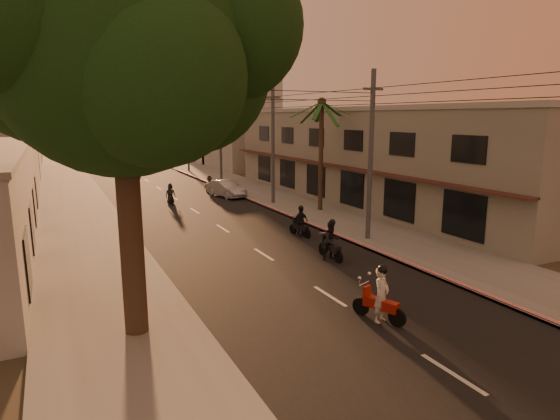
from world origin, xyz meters
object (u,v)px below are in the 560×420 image
Objects in this scene: scooter_far_b at (210,186)px; parked_car at (226,189)px; scooter_mid_a at (331,241)px; scooter_red at (381,296)px; broadleaf_tree at (133,49)px; scooter_far_a at (170,195)px; scooter_mid_b at (301,222)px; palm_tree at (322,109)px.

parked_car is at bearing -70.78° from scooter_far_b.
scooter_mid_a reaches higher than scooter_far_b.
parked_car is (3.74, 25.21, -0.16)m from scooter_red.
scooter_red is at bearing -110.19° from parked_car.
scooter_far_a is (5.73, 21.34, -7.75)m from broadleaf_tree.
scooter_mid_a is 4.52m from scooter_mid_b.
scooter_mid_a is at bearing 22.37° from broadleaf_tree.
scooter_mid_a is (-5.46, -10.09, -6.27)m from palm_tree.
scooter_red is 0.98× the size of scooter_mid_a.
broadleaf_tree is at bearing -136.52° from palm_tree.
broadleaf_tree is at bearing -113.72° from scooter_far_b.
parked_car is at bearing 16.10° from scooter_far_a.
scooter_mid_a is 1.19× the size of scooter_far_b.
broadleaf_tree is 12.48m from scooter_mid_a.
palm_tree is at bearing -77.29° from parked_car.
parked_car is (10.68, 22.50, -7.77)m from broadleaf_tree.
scooter_red is (6.94, -2.71, -7.61)m from broadleaf_tree.
scooter_mid_a is (2.21, 6.47, 0.01)m from scooter_red.
scooter_red is at bearing -114.86° from palm_tree.
broadleaf_tree reaches higher than scooter_mid_b.
scooter_red is 27.42m from scooter_far_b.
parked_car is at bearing 77.30° from scooter_mid_b.
parked_car is (4.95, 1.16, -0.02)m from scooter_far_a.
scooter_mid_a reaches higher than parked_car.
scooter_red is 11.33m from scooter_mid_b.
palm_tree is 13.34m from scooter_far_b.
scooter_mid_b is (0.79, 4.45, -0.07)m from scooter_mid_a.
scooter_mid_b is at bearing -129.62° from palm_tree.
scooter_mid_a is at bearing -76.08° from scooter_far_a.
scooter_mid_b is at bearing -91.60° from scooter_far_b.
scooter_far_b is (0.74, 20.79, -0.13)m from scooter_mid_a.
scooter_far_a is at bearing -144.04° from scooter_far_b.
scooter_mid_a is 1.20× the size of scooter_far_a.
scooter_red is at bearing -97.97° from scooter_far_b.
broadleaf_tree is at bearing -157.87° from scooter_mid_a.
scooter_red is 25.48m from parked_car.
scooter_mid_a is at bearing -118.42° from palm_tree.
scooter_red is 24.08m from scooter_far_a.
parked_car is (1.53, 18.73, -0.17)m from scooter_mid_a.
scooter_far_a is 0.99× the size of scooter_far_b.
scooter_mid_b is at bearing 53.13° from scooter_red.
broadleaf_tree is 6.73× the size of scooter_mid_b.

